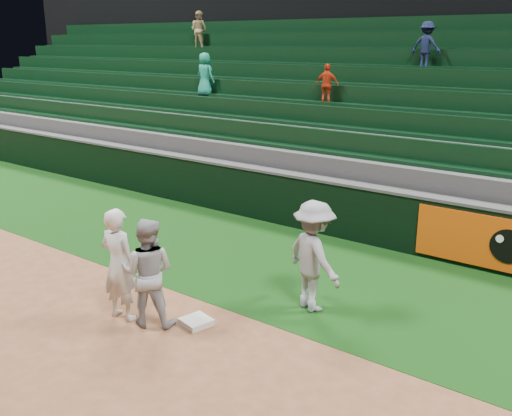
{
  "coord_description": "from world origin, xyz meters",
  "views": [
    {
      "loc": [
        5.61,
        -5.46,
        4.17
      ],
      "look_at": [
        -0.27,
        2.3,
        1.3
      ],
      "focal_mm": 40.0,
      "sensor_mm": 36.0,
      "label": 1
    }
  ],
  "objects_px": {
    "first_baseman": "(119,264)",
    "baserunner": "(148,272)",
    "first_base": "(196,322)",
    "base_coach": "(314,256)"
  },
  "relations": [
    {
      "from": "first_base",
      "to": "base_coach",
      "type": "bearing_deg",
      "value": 53.54
    },
    {
      "from": "first_base",
      "to": "first_baseman",
      "type": "distance_m",
      "value": 1.47
    },
    {
      "from": "first_baseman",
      "to": "base_coach",
      "type": "bearing_deg",
      "value": -143.62
    },
    {
      "from": "first_base",
      "to": "base_coach",
      "type": "relative_size",
      "value": 0.23
    },
    {
      "from": "first_base",
      "to": "base_coach",
      "type": "distance_m",
      "value": 2.09
    },
    {
      "from": "first_base",
      "to": "baserunner",
      "type": "bearing_deg",
      "value": -146.31
    },
    {
      "from": "first_base",
      "to": "first_baseman",
      "type": "xyz_separation_m",
      "value": [
        -1.08,
        -0.52,
        0.84
      ]
    },
    {
      "from": "first_baseman",
      "to": "baserunner",
      "type": "distance_m",
      "value": 0.51
    },
    {
      "from": "baserunner",
      "to": "base_coach",
      "type": "bearing_deg",
      "value": -161.22
    },
    {
      "from": "first_base",
      "to": "base_coach",
      "type": "height_order",
      "value": "base_coach"
    }
  ]
}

